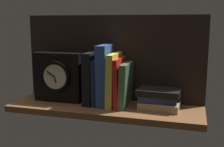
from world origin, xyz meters
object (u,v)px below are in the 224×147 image
book_black_skeptic (91,78)px  book_green_romantic (126,85)px  book_stack_side (159,99)px  book_red_requiem (120,82)px  book_yellow_seinlanguage (114,79)px  book_navy_bierce (98,82)px  framed_clock (58,77)px  book_blue_modern (105,75)px

book_black_skeptic → book_green_romantic: 15.01cm
book_green_romantic → book_stack_side: book_green_romantic is taller
book_green_romantic → book_red_requiem: bearing=180.0°
book_stack_side → book_green_romantic: bearing=-179.7°
book_stack_side → book_yellow_seinlanguage: bearing=-179.8°
book_black_skeptic → book_stack_side: book_black_skeptic is taller
book_navy_bierce → book_stack_side: bearing=0.2°
book_stack_side → book_black_skeptic: bearing=-179.8°
book_navy_bierce → book_red_requiem: size_ratio=0.95×
book_navy_bierce → book_green_romantic: 11.96cm
book_yellow_seinlanguage → book_black_skeptic: bearing=180.0°
framed_clock → book_stack_side: framed_clock is taller
book_blue_modern → book_green_romantic: 9.38cm
book_yellow_seinlanguage → book_navy_bierce: bearing=180.0°
book_red_requiem → framed_clock: 27.09cm
book_black_skeptic → book_blue_modern: 6.40cm
book_blue_modern → book_green_romantic: (8.69, 0.00, -3.55)cm
book_navy_bierce → book_stack_side: size_ratio=1.07×
book_navy_bierce → book_stack_side: 25.95cm
book_yellow_seinlanguage → book_green_romantic: 5.34cm
book_red_requiem → book_stack_side: book_red_requiem is taller
book_black_skeptic → book_green_romantic: book_black_skeptic is taller
book_blue_modern → framed_clock: size_ratio=1.18×
book_blue_modern → book_yellow_seinlanguage: book_blue_modern is taller
book_red_requiem → book_green_romantic: size_ratio=1.11×
book_black_skeptic → book_navy_bierce: 3.26cm
book_navy_bierce → book_blue_modern: book_blue_modern is taller
book_blue_modern → book_red_requiem: size_ratio=1.26×
book_black_skeptic → book_yellow_seinlanguage: bearing=0.0°
book_yellow_seinlanguage → framed_clock: (-24.58, -0.84, -0.10)cm
book_black_skeptic → book_yellow_seinlanguage: book_black_skeptic is taller
book_black_skeptic → book_red_requiem: size_ratio=1.10×
book_yellow_seinlanguage → book_stack_side: 19.62cm
book_red_requiem → book_black_skeptic: bearing=180.0°
book_black_skeptic → book_red_requiem: (12.37, 0.00, -0.97)cm
book_green_romantic → book_yellow_seinlanguage: bearing=180.0°
book_yellow_seinlanguage → book_blue_modern: bearing=180.0°
book_yellow_seinlanguage → book_red_requiem: (2.49, 0.00, -0.91)cm
book_navy_bierce → book_red_requiem: (9.44, 0.00, 0.46)cm
book_blue_modern → book_yellow_seinlanguage: size_ratio=1.16×
book_blue_modern → book_stack_side: 23.65cm
book_black_skeptic → book_stack_side: 29.12cm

